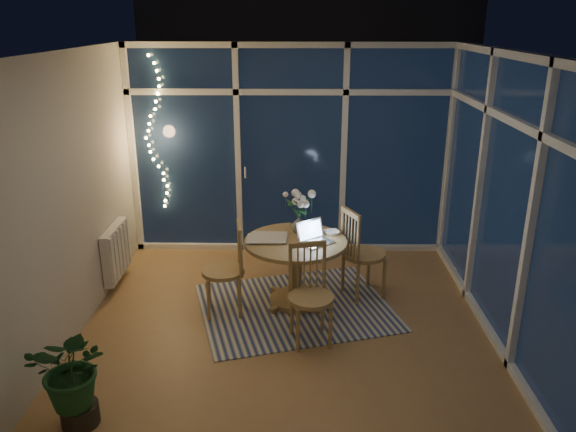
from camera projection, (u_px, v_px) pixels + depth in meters
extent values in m
plane|color=#9A6F43|center=(288.00, 326.00, 5.52)|extent=(4.00, 4.00, 0.00)
plane|color=white|center=(288.00, 51.00, 4.65)|extent=(4.00, 4.00, 0.00)
cube|color=beige|center=(291.00, 151.00, 6.97)|extent=(4.00, 0.04, 2.60)
cube|color=beige|center=(282.00, 309.00, 3.20)|extent=(4.00, 0.04, 2.60)
cube|color=beige|center=(69.00, 199.00, 5.12)|extent=(0.04, 4.00, 2.60)
cube|color=beige|center=(510.00, 202.00, 5.05)|extent=(0.04, 4.00, 2.60)
cube|color=white|center=(291.00, 151.00, 6.93)|extent=(4.00, 0.10, 2.60)
cube|color=white|center=(505.00, 202.00, 5.05)|extent=(0.10, 4.00, 2.60)
cube|color=silver|center=(116.00, 251.00, 6.27)|extent=(0.10, 0.70, 0.58)
cube|color=black|center=(320.00, 187.00, 10.24)|extent=(12.00, 6.00, 0.10)
cube|color=#3B2115|center=(293.00, 129.00, 10.40)|extent=(11.00, 0.08, 1.80)
cube|color=#33363D|center=(308.00, 48.00, 12.79)|extent=(7.00, 3.00, 2.20)
sphere|color=black|center=(240.00, 184.00, 8.59)|extent=(0.90, 0.90, 0.90)
cube|color=beige|center=(295.00, 307.00, 5.87)|extent=(2.28, 2.02, 0.01)
cylinder|color=olive|center=(295.00, 272.00, 5.85)|extent=(1.30, 1.30, 0.72)
cube|color=olive|center=(223.00, 269.00, 5.62)|extent=(0.51, 0.51, 0.98)
cube|color=olive|center=(364.00, 252.00, 5.97)|extent=(0.62, 0.62, 1.02)
cube|color=olive|center=(311.00, 296.00, 5.10)|extent=(0.52, 0.52, 0.95)
imported|color=white|center=(299.00, 223.00, 5.90)|extent=(0.25, 0.25, 0.21)
imported|color=white|center=(332.00, 233.00, 5.88)|extent=(0.19, 0.19, 0.04)
cube|color=silver|center=(268.00, 238.00, 5.76)|extent=(0.39, 0.31, 0.02)
cube|color=black|center=(308.00, 244.00, 5.63)|extent=(0.12, 0.07, 0.01)
imported|color=#194620|center=(75.00, 380.00, 4.08)|extent=(0.58, 0.52, 0.76)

